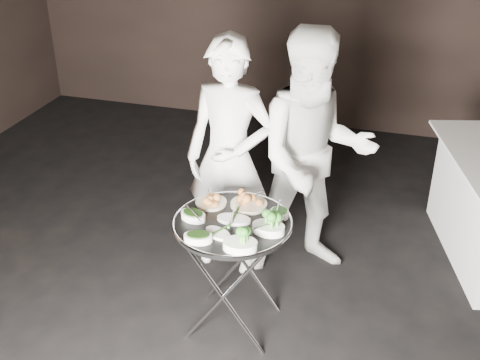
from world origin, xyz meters
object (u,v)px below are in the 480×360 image
(serving_tray, at_px, (233,223))
(waiter_right, at_px, (314,157))
(tray_stand, at_px, (233,270))
(waiter_left, at_px, (229,159))

(serving_tray, relative_size, waiter_right, 0.40)
(tray_stand, height_order, waiter_right, waiter_right)
(tray_stand, distance_m, serving_tray, 0.33)
(tray_stand, xyz_separation_m, waiter_right, (0.32, 0.76, 0.44))
(waiter_left, distance_m, waiter_right, 0.55)
(waiter_left, bearing_deg, tray_stand, -67.25)
(tray_stand, bearing_deg, waiter_left, 108.76)
(serving_tray, bearing_deg, waiter_left, 108.76)
(tray_stand, bearing_deg, waiter_right, 66.83)
(tray_stand, xyz_separation_m, serving_tray, (-0.00, 0.00, 0.33))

